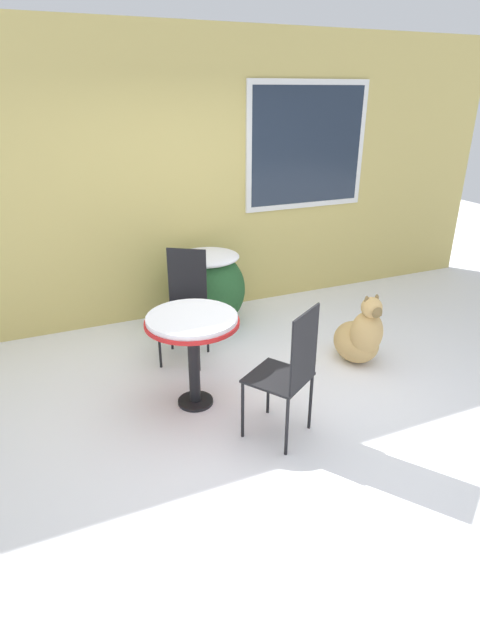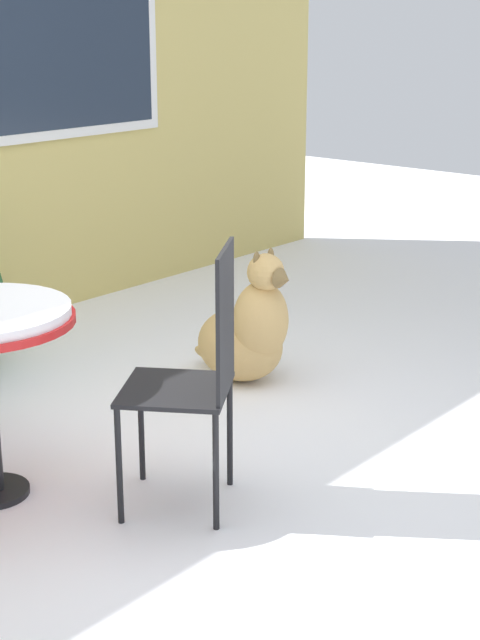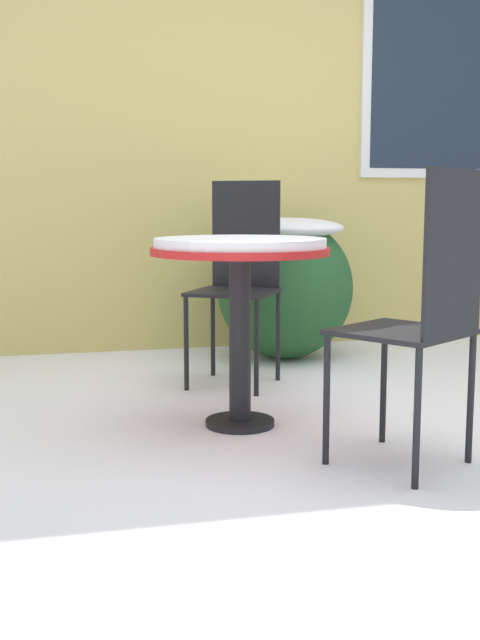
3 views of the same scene
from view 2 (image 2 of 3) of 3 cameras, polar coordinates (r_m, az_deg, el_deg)
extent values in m
plane|color=white|center=(4.16, -5.55, -9.00)|extent=(16.00, 16.00, 0.00)
cube|color=silver|center=(6.33, -10.11, 16.59)|extent=(1.51, 0.04, 1.37)
cube|color=#1E2838|center=(6.32, -10.02, 16.59)|extent=(1.39, 0.01, 1.25)
cube|color=black|center=(3.74, -3.78, -4.06)|extent=(0.55, 0.55, 0.02)
cube|color=black|center=(3.61, -0.86, -0.02)|extent=(0.32, 0.21, 0.55)
cylinder|color=black|center=(4.03, -5.77, -6.20)|extent=(0.02, 0.02, 0.47)
cylinder|color=black|center=(3.71, -7.05, -8.44)|extent=(0.02, 0.02, 0.47)
cylinder|color=black|center=(3.97, -0.60, -6.51)|extent=(0.02, 0.02, 0.47)
cylinder|color=black|center=(3.64, -1.41, -8.83)|extent=(0.02, 0.02, 0.47)
ellipsoid|color=tan|center=(5.11, 0.00, -1.44)|extent=(0.42, 0.51, 0.38)
ellipsoid|color=tan|center=(4.97, 1.21, -0.06)|extent=(0.32, 0.29, 0.41)
sphere|color=tan|center=(4.87, 1.50, 2.81)|extent=(0.19, 0.19, 0.19)
cone|color=brown|center=(4.80, 2.58, 2.38)|extent=(0.11, 0.07, 0.10)
ellipsoid|color=brown|center=(4.83, 0.97, 3.53)|extent=(0.04, 0.03, 0.08)
ellipsoid|color=brown|center=(4.90, 1.80, 3.74)|extent=(0.04, 0.03, 0.08)
ellipsoid|color=tan|center=(5.30, -1.76, -1.94)|extent=(0.09, 0.23, 0.07)
camera|label=1|loc=(1.15, 63.73, 33.93)|focal=28.00mm
camera|label=3|loc=(1.57, 39.12, -22.99)|focal=45.00mm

